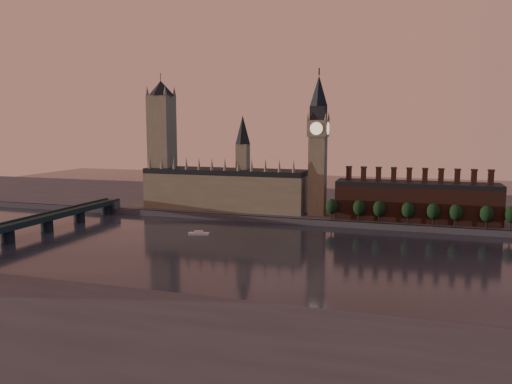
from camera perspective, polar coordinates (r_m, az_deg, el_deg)
ground at (r=273.48m, az=0.57°, el=-7.23°), size 900.00×900.00×0.00m
north_bank at (r=443.04m, az=7.31°, el=-1.31°), size 900.00×182.00×4.00m
palace_of_westminster at (r=397.06m, az=-3.48°, el=0.58°), size 130.00×30.30×74.00m
victoria_tower at (r=417.53m, az=-10.69°, el=5.96°), size 24.00×24.00×108.00m
big_ben at (r=369.31m, az=7.09°, el=5.49°), size 15.00×15.00×107.00m
chimney_block at (r=366.65m, az=17.81°, el=-0.96°), size 110.00×25.00×37.00m
embankment_tree_0 at (r=355.40m, az=8.67°, el=-1.65°), size 8.60×8.60×14.88m
embankment_tree_1 at (r=353.76m, az=11.71°, el=-1.76°), size 8.60×8.60×14.88m
embankment_tree_2 at (r=352.40m, az=13.90°, el=-1.86°), size 8.60×8.60×14.88m
embankment_tree_3 at (r=352.40m, az=16.98°, el=-1.97°), size 8.60×8.60×14.88m
embankment_tree_4 at (r=352.50m, az=19.61°, el=-2.08°), size 8.60×8.60×14.88m
embankment_tree_5 at (r=353.09m, az=21.87°, el=-2.17°), size 8.60×8.60×14.88m
embankment_tree_6 at (r=355.31m, az=24.86°, el=-2.27°), size 8.60×8.60×14.88m
embankment_tree_7 at (r=357.86m, az=27.14°, el=-2.34°), size 8.60×8.60×14.88m
westminster_bridge at (r=346.95m, az=-24.92°, el=-3.51°), size 14.00×200.00×11.55m
river_boat at (r=324.84m, az=-6.57°, el=-4.72°), size 13.87×6.86×2.67m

